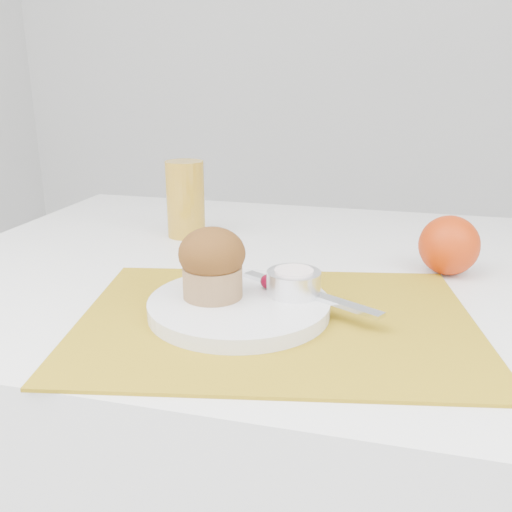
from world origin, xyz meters
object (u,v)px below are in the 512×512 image
(juice_glass, at_px, (186,199))
(muffin, at_px, (212,263))
(orange, at_px, (449,245))
(plate, at_px, (239,306))
(table, at_px, (320,481))

(juice_glass, bearing_deg, muffin, -63.43)
(orange, height_order, juice_glass, juice_glass)
(plate, distance_m, orange, 0.33)
(juice_glass, relative_size, muffin, 1.56)
(plate, xyz_separation_m, muffin, (-0.03, 0.00, 0.05))
(plate, bearing_deg, orange, 41.55)
(muffin, bearing_deg, juice_glass, 116.57)
(juice_glass, xyz_separation_m, muffin, (0.15, -0.31, -0.00))
(muffin, bearing_deg, plate, -2.76)
(plate, distance_m, juice_glass, 0.37)
(orange, bearing_deg, plate, -138.45)
(table, xyz_separation_m, orange, (0.17, 0.03, 0.42))
(table, bearing_deg, plate, -112.99)
(table, xyz_separation_m, plate, (-0.08, -0.19, 0.39))
(table, distance_m, muffin, 0.49)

